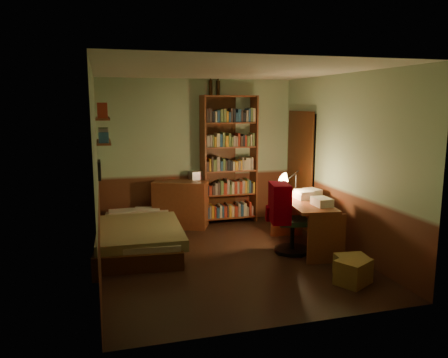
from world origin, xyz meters
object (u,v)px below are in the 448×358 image
object	(u,v)px
bookshelf	(229,160)
cardboard_box_a	(353,272)
bed	(138,227)
desk_lamp	(296,179)
dresser	(181,204)
office_chair	(293,216)
desk	(305,225)
cardboard_box_b	(352,266)
mini_stereo	(197,175)

from	to	relation	value
bookshelf	cardboard_box_a	size ratio (longest dim) A/B	5.73
bed	bookshelf	size ratio (longest dim) A/B	0.94
desk_lamp	dresser	bearing A→B (deg)	142.85
office_chair	cardboard_box_a	distance (m)	1.34
desk_lamp	office_chair	size ratio (longest dim) A/B	0.53
dresser	bookshelf	bearing A→B (deg)	28.62
desk	cardboard_box_b	size ratio (longest dim) A/B	3.55
bed	bookshelf	xyz separation A→B (m)	(1.73, 1.01, 0.83)
bookshelf	desk_lamp	distance (m)	1.58
mini_stereo	desk_lamp	size ratio (longest dim) A/B	0.46
mini_stereo	bed	bearing A→B (deg)	-147.90
bed	bookshelf	distance (m)	2.17
desk_lamp	bookshelf	bearing A→B (deg)	118.34
bookshelf	cardboard_box_a	bearing A→B (deg)	-83.27
bed	bookshelf	world-z (taller)	bookshelf
cardboard_box_b	bookshelf	bearing A→B (deg)	104.88
desk_lamp	desk	bearing A→B (deg)	-84.29
desk_lamp	office_chair	distance (m)	0.69
desk	mini_stereo	bearing A→B (deg)	132.34
dresser	mini_stereo	world-z (taller)	mini_stereo
bookshelf	cardboard_box_b	world-z (taller)	bookshelf
cardboard_box_a	cardboard_box_b	world-z (taller)	cardboard_box_a
mini_stereo	desk_lamp	world-z (taller)	desk_lamp
mini_stereo	desk	xyz separation A→B (m)	(1.26, -1.79, -0.53)
bed	dresser	size ratio (longest dim) A/B	2.33
cardboard_box_a	mini_stereo	bearing A→B (deg)	111.50
mini_stereo	bookshelf	bearing A→B (deg)	-14.17
office_chair	dresser	bearing A→B (deg)	139.05
desk	office_chair	distance (m)	0.33
bookshelf	cardboard_box_b	distance (m)	3.19
cardboard_box_a	dresser	bearing A→B (deg)	117.40
desk	bookshelf	bearing A→B (deg)	118.47
mini_stereo	desk	size ratio (longest dim) A/B	0.20
dresser	office_chair	distance (m)	2.23
dresser	office_chair	world-z (taller)	office_chair
dresser	bookshelf	size ratio (longest dim) A/B	0.40
dresser	cardboard_box_a	bearing A→B (deg)	-39.32
bookshelf	office_chair	xyz separation A→B (m)	(0.43, -1.87, -0.61)
bed	mini_stereo	xyz separation A→B (m)	(1.15, 1.05, 0.58)
office_chair	desk_lamp	bearing A→B (deg)	73.53
dresser	desk_lamp	world-z (taller)	desk_lamp
mini_stereo	dresser	bearing A→B (deg)	-169.44
desk_lamp	cardboard_box_a	xyz separation A→B (m)	(-0.00, -1.70, -0.87)
bed	desk	xyz separation A→B (m)	(2.41, -0.74, 0.04)
mini_stereo	bookshelf	size ratio (longest dim) A/B	0.12
desk_lamp	office_chair	world-z (taller)	desk_lamp
dresser	desk	world-z (taller)	dresser
cardboard_box_a	desk_lamp	bearing A→B (deg)	89.92
mini_stereo	desk	bearing A→B (deg)	-65.07
dresser	bookshelf	xyz separation A→B (m)	(0.91, 0.08, 0.74)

